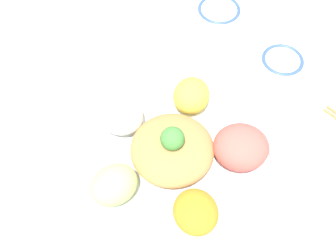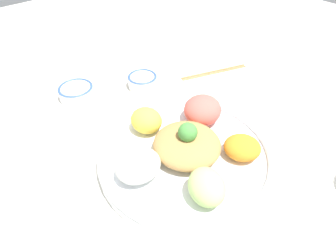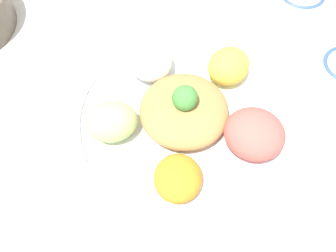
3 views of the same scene
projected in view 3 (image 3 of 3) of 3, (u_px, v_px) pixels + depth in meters
name	position (u px, v px, depth m)	size (l,w,h in m)	color
ground_plane	(207.00, 120.00, 0.66)	(2.40, 2.40, 0.00)	silver
salad_platter	(185.00, 116.00, 0.63)	(0.37, 0.37, 0.10)	white
serving_spoon_extra	(12.00, 137.00, 0.64)	(0.13, 0.07, 0.01)	silver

